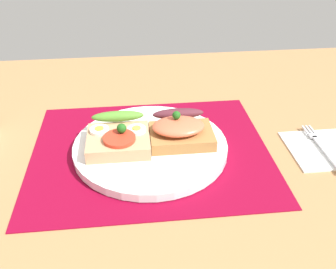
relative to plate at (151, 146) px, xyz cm
name	(u,v)px	position (x,y,z in cm)	size (l,w,h in cm)	color
ground_plane	(151,159)	(0.00, 0.00, -2.61)	(120.00, 90.00, 3.20)	#A37347
placemat	(151,151)	(0.00, 0.00, -0.86)	(40.18, 33.10, 0.30)	maroon
plate	(151,146)	(0.00, 0.00, 0.00)	(26.07, 26.07, 1.43)	white
sandwich_egg_tomato	(119,137)	(-5.26, 0.06, 2.26)	(10.25, 10.37, 4.40)	tan
sandwich_salmon	(180,129)	(5.09, 0.69, 2.67)	(10.64, 9.23, 5.43)	#A16D39
napkin	(324,148)	(29.84, -2.81, -0.71)	(12.22, 11.67, 0.60)	white
fork	(321,146)	(29.27, -2.57, -0.25)	(1.62, 13.97, 0.32)	#B7B7BC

